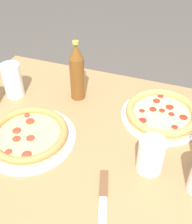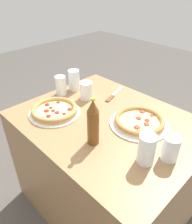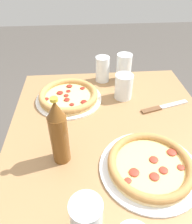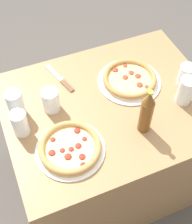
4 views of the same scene
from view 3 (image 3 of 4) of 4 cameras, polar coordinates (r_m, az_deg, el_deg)
name	(u,v)px [view 3 (image 3 of 4)]	position (r m, az deg, el deg)	size (l,w,h in m)	color
table	(110,193)	(1.14, 3.69, -20.41)	(1.04, 0.82, 0.75)	#997047
pizza_salami	(150,165)	(0.75, 13.92, -13.35)	(0.33, 0.33, 0.04)	silver
pizza_veggie	(69,96)	(1.03, -7.18, 4.15)	(0.31, 0.31, 0.04)	white
glass_orange_juice	(124,69)	(1.16, 7.24, 11.02)	(0.08, 0.08, 0.15)	white
glass_mango_juice	(103,70)	(1.16, 1.77, 10.94)	(0.07, 0.07, 0.13)	white
glass_water	(124,87)	(1.03, 7.22, 6.43)	(0.08, 0.08, 0.12)	white
glass_red_wine	(87,223)	(0.58, -2.46, -26.97)	(0.08, 0.08, 0.14)	white
beer_bottle	(59,133)	(0.69, -9.72, -5.42)	(0.06, 0.06, 0.25)	brown
knife	(163,107)	(1.02, 17.03, 1.24)	(0.09, 0.23, 0.01)	brown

